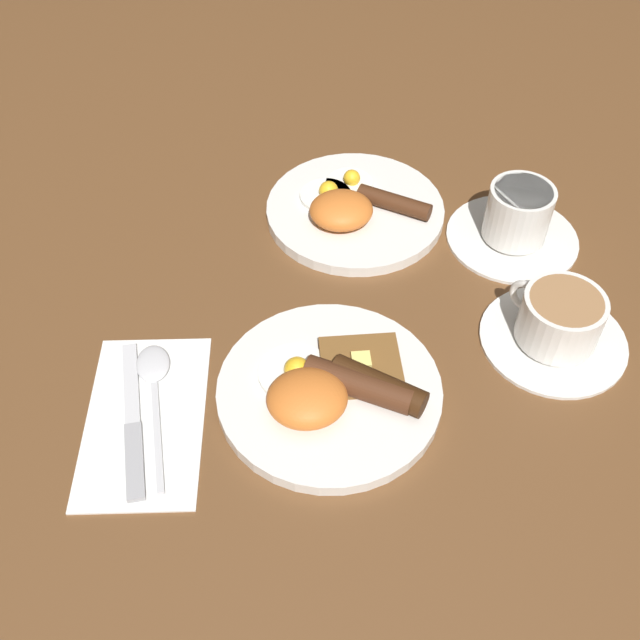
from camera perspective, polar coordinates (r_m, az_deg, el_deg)
ground_plane at (r=0.80m, az=0.71°, el=-5.77°), size 3.00×3.00×0.00m
breakfast_plate_near at (r=0.78m, az=0.88°, el=-5.28°), size 0.24×0.24×0.05m
breakfast_plate_far at (r=0.99m, az=2.53°, el=8.47°), size 0.23×0.23×0.05m
teacup_near at (r=0.86m, az=17.66°, el=-0.29°), size 0.16×0.16×0.07m
teacup_far at (r=0.97m, az=14.77°, el=7.38°), size 0.17×0.17×0.08m
napkin at (r=0.80m, az=-13.18°, el=-7.28°), size 0.14×0.22×0.01m
knife at (r=0.79m, az=-14.06°, el=-7.82°), size 0.03×0.19×0.01m
spoon at (r=0.82m, az=-12.55°, el=-4.27°), size 0.04×0.19×0.01m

